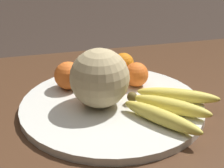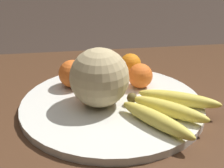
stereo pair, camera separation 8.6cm
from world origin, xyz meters
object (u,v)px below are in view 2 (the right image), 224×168
melon (100,77)px  produce_tag (104,92)px  orange_front_right (140,76)px  kitchen_table (103,152)px  fruit_bowl (112,106)px  banana_bunch (168,109)px  orange_back_left (72,74)px  orange_mid_center (100,73)px  orange_front_left (130,64)px

melon → produce_tag: bearing=-105.7°
orange_front_right → produce_tag: orange_front_right is taller
kitchen_table → fruit_bowl: (-0.03, -0.05, 0.09)m
kitchen_table → banana_bunch: banana_bunch is taller
fruit_bowl → orange_back_left: bearing=-50.0°
orange_back_left → produce_tag: size_ratio=0.82×
banana_bunch → produce_tag: (0.13, -0.13, -0.02)m
orange_front_right → banana_bunch: bearing=101.4°
produce_tag → fruit_bowl: bearing=99.7°
orange_front_right → orange_back_left: size_ratio=0.89×
fruit_bowl → banana_bunch: (-0.11, 0.08, 0.03)m
orange_front_right → produce_tag: 0.10m
orange_back_left → orange_front_right: bearing=170.8°
fruit_bowl → kitchen_table: bearing=61.8°
fruit_bowl → melon: (0.03, 0.00, 0.08)m
orange_front_right → orange_mid_center: orange_mid_center is taller
orange_front_right → produce_tag: (0.09, 0.02, -0.03)m
kitchen_table → orange_front_left: size_ratio=28.98×
melon → orange_back_left: bearing=-60.5°
fruit_bowl → produce_tag: 0.06m
orange_front_left → kitchen_table: bearing=64.8°
orange_back_left → fruit_bowl: bearing=130.0°
melon → orange_front_left: bearing=-121.7°
orange_front_left → orange_front_right: (-0.01, 0.09, 0.00)m
banana_bunch → orange_back_left: bearing=179.2°
melon → orange_mid_center: (-0.01, -0.10, -0.04)m
fruit_bowl → orange_back_left: 0.14m
orange_front_left → orange_front_right: 0.09m
banana_bunch → produce_tag: size_ratio=2.77×
orange_front_left → orange_back_left: 0.17m
orange_mid_center → orange_front_right: bearing=165.7°
produce_tag → orange_back_left: bearing=-34.4°
melon → produce_tag: melon is taller
fruit_bowl → orange_mid_center: orange_mid_center is taller
banana_bunch → orange_mid_center: (0.13, -0.18, 0.02)m
melon → banana_bunch: 0.17m
banana_bunch → orange_back_left: 0.27m
kitchen_table → produce_tag: bearing=-98.8°
orange_back_left → orange_mid_center: bearing=178.5°
orange_mid_center → orange_back_left: size_ratio=0.94×
melon → orange_front_left: size_ratio=2.36×
melon → orange_front_left: melon is taller
produce_tag → kitchen_table: bearing=79.1°
orange_front_right → orange_back_left: orange_back_left is taller
melon → produce_tag: size_ratio=1.60×
fruit_bowl → melon: melon is taller
melon → orange_front_right: (-0.11, -0.08, -0.04)m
melon → banana_bunch: (-0.14, 0.07, -0.05)m
fruit_bowl → orange_front_left: size_ratio=7.44×
banana_bunch → orange_front_right: (0.03, -0.15, 0.01)m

